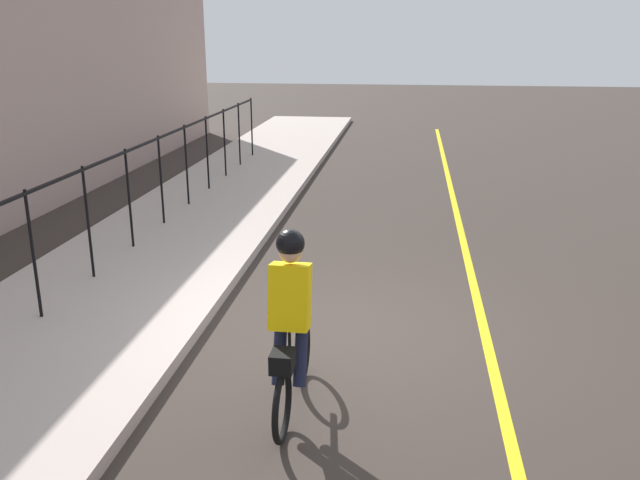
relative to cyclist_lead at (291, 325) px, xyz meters
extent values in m
plane|color=#362E28|center=(1.89, -0.42, -0.91)|extent=(80.00, 80.00, 0.00)
cube|color=yellow|center=(1.89, -2.02, -0.91)|extent=(36.00, 0.12, 0.01)
cube|color=#B2A399|center=(1.89, 2.98, -0.84)|extent=(40.00, 3.20, 0.15)
cylinder|color=black|center=(1.48, 3.38, 0.04)|extent=(0.04, 0.04, 1.60)
cylinder|color=black|center=(2.89, 3.38, 0.04)|extent=(0.04, 0.04, 1.60)
cylinder|color=black|center=(4.30, 3.38, 0.04)|extent=(0.04, 0.04, 1.60)
cylinder|color=black|center=(5.72, 3.38, 0.04)|extent=(0.04, 0.04, 1.60)
cylinder|color=black|center=(7.13, 3.38, 0.04)|extent=(0.04, 0.04, 1.60)
cylinder|color=black|center=(8.55, 3.38, 0.04)|extent=(0.04, 0.04, 1.60)
cylinder|color=black|center=(9.96, 3.38, 0.04)|extent=(0.04, 0.04, 1.60)
cylinder|color=black|center=(11.37, 3.38, 0.04)|extent=(0.04, 0.04, 1.60)
cylinder|color=black|center=(12.79, 3.38, 0.04)|extent=(0.04, 0.04, 1.60)
cube|color=black|center=(2.89, 3.38, 0.79)|extent=(19.79, 0.04, 0.04)
torus|color=black|center=(0.61, -0.01, -0.58)|extent=(0.66, 0.07, 0.66)
torus|color=black|center=(-0.44, 0.01, -0.58)|extent=(0.66, 0.07, 0.66)
cube|color=black|center=(0.08, 0.00, -0.33)|extent=(0.93, 0.05, 0.24)
cylinder|color=black|center=(-0.07, 0.00, -0.18)|extent=(0.03, 0.03, 0.35)
cube|color=yellow|center=(-0.02, 0.00, 0.29)|extent=(0.35, 0.37, 0.63)
sphere|color=tan|center=(0.03, 0.00, 0.71)|extent=(0.22, 0.22, 0.22)
sphere|color=black|center=(0.03, 0.00, 0.78)|extent=(0.26, 0.26, 0.26)
cylinder|color=#191E38|center=(-0.04, 0.10, -0.23)|extent=(0.34, 0.13, 0.65)
cylinder|color=#191E38|center=(-0.04, -0.10, -0.23)|extent=(0.34, 0.13, 0.65)
cube|color=black|center=(-0.39, 0.01, -0.16)|extent=(0.24, 0.20, 0.18)
camera|label=1|loc=(-5.52, -1.02, 2.58)|focal=37.38mm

